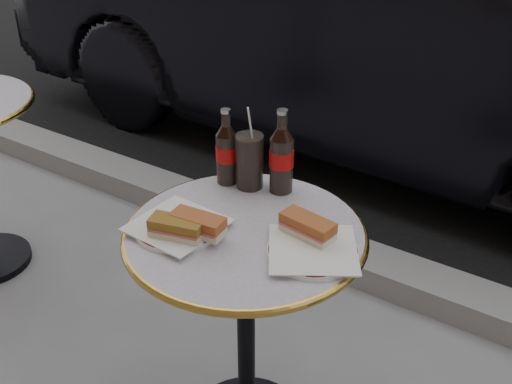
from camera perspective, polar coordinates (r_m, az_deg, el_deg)
The scene contains 11 objects.
curb at distance 2.67m, azimuth 10.20°, elevation -6.65°, with size 40.00×0.20×0.12m, color gray.
bistro_table at distance 1.85m, azimuth -0.88°, elevation -12.93°, with size 0.62×0.62×0.73m, color #BAB2C4, non-canonical shape.
plate_left at distance 1.63m, azimuth -7.00°, elevation -3.16°, with size 0.22×0.22×0.01m, color white.
plate_right at distance 1.54m, azimuth 5.07°, elevation -5.32°, with size 0.22×0.22×0.01m, color white.
sandwich_left_a at distance 1.57m, azimuth -7.06°, elevation -3.29°, with size 0.13×0.06×0.05m, color olive.
sandwich_left_b at distance 1.58m, azimuth -5.19°, elevation -2.96°, with size 0.14×0.06×0.05m, color #AA542B.
sandwich_right at distance 1.57m, azimuth 4.60°, elevation -3.19°, with size 0.14×0.06×0.05m, color #A45429.
cola_bottle_left at distance 1.78m, azimuth -2.63°, elevation 4.07°, with size 0.06×0.06×0.22m, color black, non-canonical shape.
cola_bottle_right at distance 1.73m, azimuth 2.29°, elevation 3.64°, with size 0.07×0.07×0.24m, color black, non-canonical shape.
cola_glass at distance 1.77m, azimuth -0.58°, elevation 2.77°, with size 0.08×0.08×0.16m, color black.
parked_car at distance 3.58m, azimuth 11.93°, elevation 14.89°, with size 4.39×1.52×1.44m, color black.
Camera 1 is at (0.77, -1.11, 1.63)m, focal length 45.00 mm.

